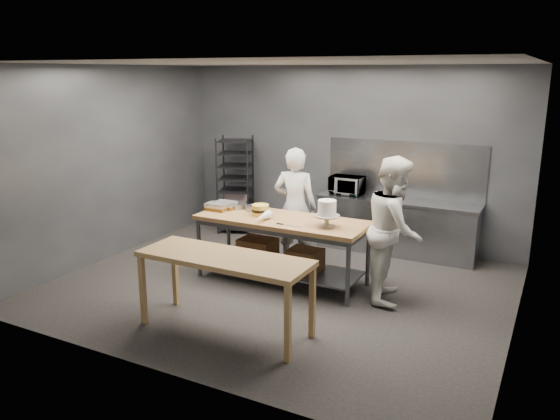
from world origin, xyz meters
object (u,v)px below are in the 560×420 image
(chef_right, at_px, (395,229))
(layer_cake, at_px, (260,210))
(chef_behind, at_px, (295,207))
(microwave, at_px, (347,185))
(work_table, at_px, (280,242))
(speed_rack, at_px, (236,185))
(frosted_cake_stand, at_px, (327,210))
(near_counter, at_px, (224,263))

(chef_right, distance_m, layer_cake, 1.90)
(chef_behind, xyz_separation_m, microwave, (0.35, 1.25, 0.14))
(work_table, xyz_separation_m, speed_rack, (-1.91, 1.88, 0.28))
(frosted_cake_stand, bearing_deg, layer_cake, 174.89)
(work_table, height_order, microwave, microwave)
(speed_rack, distance_m, chef_right, 3.91)
(frosted_cake_stand, height_order, layer_cake, frosted_cake_stand)
(layer_cake, bearing_deg, speed_rack, 130.33)
(layer_cake, bearing_deg, chef_right, 4.51)
(work_table, xyz_separation_m, microwave, (0.24, 1.96, 0.48))
(work_table, height_order, frosted_cake_stand, frosted_cake_stand)
(near_counter, relative_size, layer_cake, 8.33)
(microwave, bearing_deg, near_counter, -91.11)
(chef_right, height_order, microwave, chef_right)
(chef_behind, bearing_deg, microwave, -114.95)
(speed_rack, xyz_separation_m, chef_right, (3.50, -1.75, 0.08))
(chef_behind, bearing_deg, work_table, 89.34)
(work_table, bearing_deg, microwave, 83.07)
(speed_rack, height_order, chef_right, chef_right)
(work_table, bearing_deg, speed_rack, 135.50)
(work_table, distance_m, layer_cake, 0.52)
(microwave, distance_m, layer_cake, 2.05)
(chef_right, height_order, frosted_cake_stand, chef_right)
(layer_cake, bearing_deg, frosted_cake_stand, -5.11)
(near_counter, relative_size, speed_rack, 1.14)
(work_table, relative_size, microwave, 4.43)
(speed_rack, relative_size, layer_cake, 7.29)
(near_counter, relative_size, chef_behind, 1.10)
(microwave, relative_size, frosted_cake_stand, 1.52)
(speed_rack, xyz_separation_m, layer_cake, (1.61, -1.90, 0.14))
(near_counter, distance_m, frosted_cake_stand, 1.69)
(speed_rack, height_order, chef_behind, chef_behind)
(work_table, height_order, layer_cake, layer_cake)
(microwave, bearing_deg, frosted_cake_stand, -76.09)
(chef_behind, distance_m, microwave, 1.31)
(chef_behind, xyz_separation_m, layer_cake, (-0.19, -0.72, 0.09))
(chef_behind, height_order, microwave, chef_behind)
(work_table, distance_m, speed_rack, 2.69)
(chef_right, distance_m, frosted_cake_stand, 0.90)
(speed_rack, bearing_deg, chef_right, -26.54)
(chef_behind, distance_m, frosted_cake_stand, 1.21)
(speed_rack, distance_m, frosted_cake_stand, 3.34)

